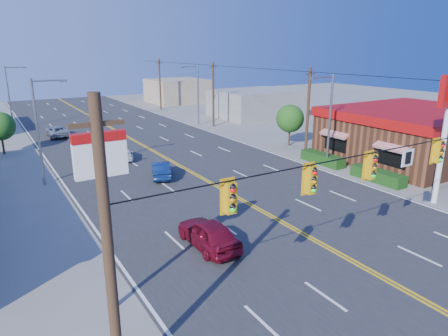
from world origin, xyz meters
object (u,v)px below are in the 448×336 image
car_white (121,153)px  signal_span (387,175)px  car_silver (57,132)px  car_blue (161,170)px  kfc (412,134)px  kfc_pylon (448,114)px  pizza_hut_sign (103,186)px  car_magenta (208,234)px

car_white → signal_span: bearing=106.5°
signal_span → car_silver: bearing=99.8°
car_white → car_silver: bearing=-68.1°
car_blue → car_silver: size_ratio=0.84×
kfc → car_blue: bearing=163.4°
kfc_pylon → car_silver: bearing=116.7°
signal_span → pizza_hut_sign: bearing=159.8°
car_silver → signal_span: bearing=100.2°
pizza_hut_sign → car_magenta: bearing=22.6°
pizza_hut_sign → kfc: bearing=14.5°
car_magenta → car_white: (1.54, 19.41, -0.15)m
signal_span → car_magenta: (-5.14, 6.39, -4.12)m
signal_span → car_white: signal_span is taller
kfc_pylon → car_blue: 20.84m
kfc_pylon → car_silver: (-18.00, 35.71, -5.39)m
car_white → kfc: bearing=158.2°
signal_span → car_magenta: 9.18m
kfc → pizza_hut_sign: (-30.90, -8.00, 2.80)m
signal_span → kfc: (20.02, 12.00, -2.51)m
car_white → car_silver: size_ratio=0.88×
kfc → pizza_hut_sign: 32.04m
kfc → car_white: kfc is taller
pizza_hut_sign → car_silver: bearing=83.6°
signal_span → car_white: bearing=97.9°
signal_span → car_silver: signal_span is taller
signal_span → kfc: 23.47m
kfc_pylon → car_blue: (-13.70, 14.75, -5.39)m
signal_span → car_magenta: bearing=128.8°
pizza_hut_sign → car_white: size_ratio=1.64×
kfc → kfc_pylon: kfc_pylon is taller
signal_span → pizza_hut_sign: 11.60m
kfc → car_silver: bearing=134.1°
signal_span → car_magenta: size_ratio=5.44×
kfc → car_silver: 38.66m
car_blue → car_silver: car_silver is taller
pizza_hut_sign → car_blue: 17.52m
kfc_pylon → signal_span: bearing=-160.2°
kfc → car_blue: kfc is taller
signal_span → car_silver: (-6.88, 39.71, -4.23)m
kfc → car_white: size_ratio=3.89×
pizza_hut_sign → car_blue: pizza_hut_sign is taller
kfc → car_magenta: 25.83m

